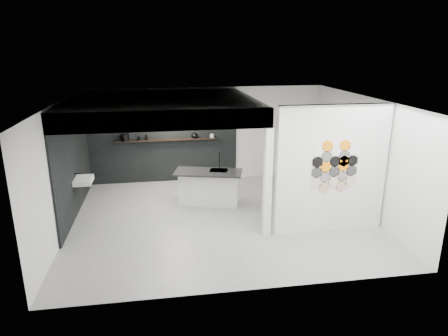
% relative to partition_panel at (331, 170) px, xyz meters
% --- Properties ---
extents(floor, '(7.00, 6.00, 0.01)m').
position_rel_partition_panel_xyz_m(floor, '(-2.23, 1.00, -1.40)').
color(floor, gray).
extents(partition_panel, '(2.45, 0.15, 2.80)m').
position_rel_partition_panel_xyz_m(partition_panel, '(0.00, 0.00, 0.00)').
color(partition_panel, silver).
rests_on(partition_panel, floor).
extents(bay_clad_back, '(4.40, 0.04, 2.35)m').
position_rel_partition_panel_xyz_m(bay_clad_back, '(-3.52, 3.97, -0.22)').
color(bay_clad_back, black).
rests_on(bay_clad_back, floor).
extents(bay_clad_left, '(0.04, 4.00, 2.35)m').
position_rel_partition_panel_xyz_m(bay_clad_left, '(-5.70, 2.00, -0.22)').
color(bay_clad_left, black).
rests_on(bay_clad_left, floor).
extents(bulkhead, '(4.40, 4.00, 0.40)m').
position_rel_partition_panel_xyz_m(bulkhead, '(-3.52, 2.00, 1.15)').
color(bulkhead, silver).
rests_on(bulkhead, corner_column).
extents(corner_column, '(0.16, 0.16, 2.35)m').
position_rel_partition_panel_xyz_m(corner_column, '(-1.41, 0.00, -0.22)').
color(corner_column, silver).
rests_on(corner_column, floor).
extents(fascia_beam, '(4.40, 0.16, 0.40)m').
position_rel_partition_panel_xyz_m(fascia_beam, '(-3.52, 0.08, 1.15)').
color(fascia_beam, silver).
rests_on(fascia_beam, corner_column).
extents(wall_basin, '(0.40, 0.60, 0.12)m').
position_rel_partition_panel_xyz_m(wall_basin, '(-5.46, 1.80, -0.55)').
color(wall_basin, silver).
rests_on(wall_basin, bay_clad_left).
extents(display_shelf, '(3.00, 0.15, 0.04)m').
position_rel_partition_panel_xyz_m(display_shelf, '(-3.43, 3.87, -0.10)').
color(display_shelf, black).
rests_on(display_shelf, bay_clad_back).
extents(kitchen_island, '(1.83, 1.16, 1.36)m').
position_rel_partition_panel_xyz_m(kitchen_island, '(-2.41, 1.96, -0.94)').
color(kitchen_island, silver).
rests_on(kitchen_island, floor).
extents(stockpot, '(0.31, 0.31, 0.20)m').
position_rel_partition_panel_xyz_m(stockpot, '(-4.61, 3.87, 0.02)').
color(stockpot, black).
rests_on(stockpot, display_shelf).
extents(kettle, '(0.20, 0.20, 0.16)m').
position_rel_partition_panel_xyz_m(kettle, '(-2.60, 3.87, 0.00)').
color(kettle, black).
rests_on(kettle, display_shelf).
extents(glass_bowl, '(0.17, 0.17, 0.10)m').
position_rel_partition_panel_xyz_m(glass_bowl, '(-2.08, 3.87, -0.03)').
color(glass_bowl, gray).
rests_on(glass_bowl, display_shelf).
extents(glass_vase, '(0.11, 0.11, 0.12)m').
position_rel_partition_panel_xyz_m(glass_vase, '(-2.08, 3.87, -0.02)').
color(glass_vase, gray).
rests_on(glass_vase, display_shelf).
extents(bottle_dark, '(0.07, 0.07, 0.15)m').
position_rel_partition_panel_xyz_m(bottle_dark, '(-4.00, 3.87, -0.01)').
color(bottle_dark, black).
rests_on(bottle_dark, display_shelf).
extents(utensil_cup, '(0.09, 0.09, 0.10)m').
position_rel_partition_panel_xyz_m(utensil_cup, '(-4.22, 3.87, -0.03)').
color(utensil_cup, black).
rests_on(utensil_cup, display_shelf).
extents(hex_tile_cluster, '(1.04, 0.02, 1.16)m').
position_rel_partition_panel_xyz_m(hex_tile_cluster, '(0.03, -0.09, 0.10)').
color(hex_tile_cluster, beige).
rests_on(hex_tile_cluster, partition_panel).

